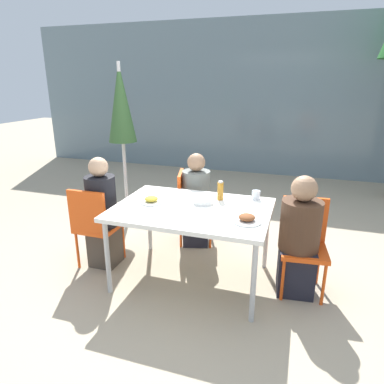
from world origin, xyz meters
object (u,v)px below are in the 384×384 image
closed_umbrella (121,110)px  drinking_cup (256,195)px  chair_right (304,238)px  person_right (299,240)px  salad_bowl (203,200)px  chair_far (189,202)px  bottle (220,191)px  person_far (196,202)px  person_left (103,215)px  chair_left (94,222)px

closed_umbrella → drinking_cup: closed_umbrella is taller
chair_right → drinking_cup: bearing=-31.4°
person_right → salad_bowl: bearing=-8.9°
chair_far → bottle: 0.76m
chair_far → salad_bowl: chair_far is taller
chair_far → person_far: size_ratio=0.79×
chair_far → closed_umbrella: (-1.00, 0.32, 1.00)m
drinking_cup → salad_bowl: size_ratio=0.45×
chair_right → chair_far: (-1.29, 0.60, 0.00)m
drinking_cup → closed_umbrella: bearing=159.3°
bottle → drinking_cup: 0.35m
person_left → person_far: (0.76, 0.75, -0.03)m
person_left → salad_bowl: 1.06m
chair_left → person_left: bearing=58.1°
person_left → drinking_cup: (1.48, 0.41, 0.24)m
chair_right → person_right: (-0.04, -0.09, 0.02)m
chair_far → chair_left: bearing=-54.6°
chair_right → chair_left: bearing=1.5°
bottle → salad_bowl: (-0.13, -0.15, -0.06)m
person_far → person_right: bearing=46.0°
person_left → bottle: (1.15, 0.29, 0.29)m
drinking_cup → salad_bowl: (-0.46, -0.27, -0.02)m
person_left → closed_umbrella: size_ratio=0.55×
chair_left → chair_far: size_ratio=1.00×
chair_left → drinking_cup: (1.53, 0.49, 0.29)m
chair_left → salad_bowl: bearing=11.9°
person_right → salad_bowl: size_ratio=5.67×
person_left → drinking_cup: 1.56m
closed_umbrella → person_right: bearing=-23.9°
closed_umbrella → salad_bowl: closed_umbrella is taller
closed_umbrella → bottle: bearing=-28.4°
person_left → chair_left: bearing=-121.9°
person_right → chair_far: person_right is taller
person_far → bottle: bearing=25.7°
chair_left → person_far: size_ratio=0.79×
chair_left → person_left: size_ratio=0.74×
chair_left → chair_right: size_ratio=1.00×
drinking_cup → person_far: bearing=154.6°
bottle → drinking_cup: (0.33, 0.12, -0.05)m
chair_left → bottle: 1.30m
bottle → person_left: bearing=-165.7°
drinking_cup → chair_left: bearing=-162.2°
person_right → bottle: 0.85m
person_left → closed_umbrella: (-0.33, 1.10, 0.95)m
closed_umbrella → salad_bowl: 1.81m
person_right → closed_umbrella: size_ratio=0.53×
drinking_cup → chair_far: bearing=155.5°
chair_far → salad_bowl: bearing=14.2°
person_left → person_far: bearing=44.7°
chair_left → closed_umbrella: 1.57m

